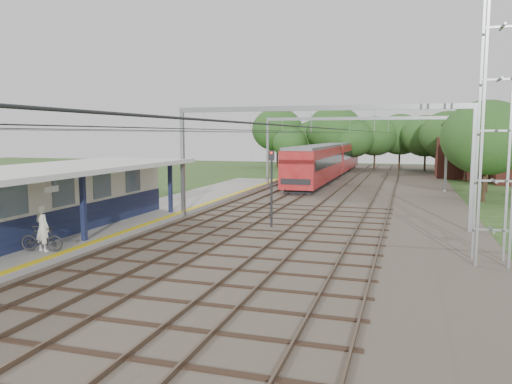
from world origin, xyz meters
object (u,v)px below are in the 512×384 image
at_px(bicycle, 42,239).
at_px(train, 330,159).
at_px(signal_post, 272,179).
at_px(person, 42,228).

distance_m(bicycle, train, 44.09).
height_order(bicycle, signal_post, signal_post).
xyz_separation_m(person, train, (5.71, 43.65, 0.91)).
bearing_deg(bicycle, signal_post, -51.56).
height_order(person, signal_post, signal_post).
xyz_separation_m(bicycle, train, (5.73, 43.70, 1.36)).
height_order(train, signal_post, signal_post).
bearing_deg(person, signal_post, -114.10).
bearing_deg(signal_post, person, -145.64).
xyz_separation_m(person, bicycle, (-0.03, -0.04, -0.46)).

